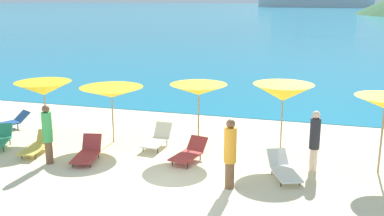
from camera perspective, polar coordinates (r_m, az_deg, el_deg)
ground_plane at (r=21.03m, az=5.08°, el=-0.25°), size 50.00×100.00×0.30m
ocean_water at (r=238.25m, az=15.53°, el=12.20°), size 650.00×440.00×0.02m
umbrella_2 at (r=16.91m, az=-18.50°, el=2.39°), size 2.13×2.13×2.05m
umbrella_3 at (r=15.61m, az=-10.27°, el=2.00°), size 2.32×2.32×2.00m
umbrella_4 at (r=14.72m, az=0.84°, el=2.36°), size 2.02×2.02×2.21m
umbrella_5 at (r=14.25m, az=11.60°, el=1.95°), size 1.97×1.97×2.36m
lounge_chair_0 at (r=16.61m, az=-23.40°, el=-3.62°), size 1.06×1.51×0.67m
lounge_chair_1 at (r=15.30m, az=-4.47°, el=-3.93°), size 0.68×1.52×0.72m
lounge_chair_4 at (r=13.05m, az=11.62°, el=-7.63°), size 1.19×1.81×0.59m
lounge_chair_6 at (r=13.97m, az=-0.34°, el=-5.71°), size 0.94×1.61×0.63m
lounge_chair_7 at (r=14.39m, az=-13.26°, el=-5.56°), size 0.89×1.55×0.70m
lounge_chair_8 at (r=18.72m, az=-22.27°, el=-1.61°), size 1.21×1.58×0.61m
lounge_chair_9 at (r=15.57m, az=-19.23°, el=-4.58°), size 0.73×1.58×0.61m
beachgoer_0 at (r=13.42m, az=15.45°, el=-3.87°), size 0.30×0.30×1.83m
beachgoer_1 at (r=11.83m, az=4.91°, el=-5.61°), size 0.33×0.33×1.92m
beachgoer_2 at (r=14.23m, az=-18.04°, el=-2.99°), size 0.30×0.30×1.85m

